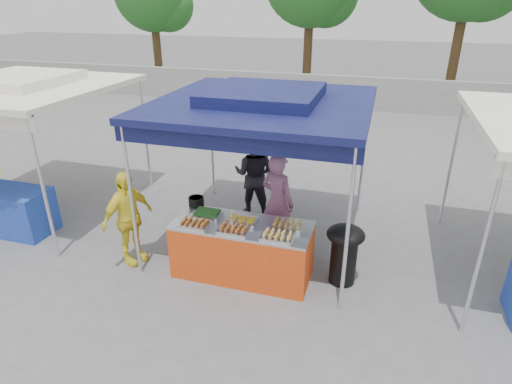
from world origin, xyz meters
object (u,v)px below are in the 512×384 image
(vendor_table, at_px, (242,249))
(wok_burner, at_px, (344,250))
(cooking_pot, at_px, (196,201))
(vendor_woman, at_px, (278,202))
(helper_man, at_px, (254,174))
(customer_person, at_px, (128,219))

(vendor_table, relative_size, wok_burner, 2.19)
(cooking_pot, height_order, vendor_woman, vendor_woman)
(vendor_table, bearing_deg, wok_burner, 9.47)
(vendor_woman, distance_m, helper_man, 1.27)
(vendor_table, height_order, customer_person, customer_person)
(cooking_pot, xyz_separation_m, helper_man, (0.46, 1.59, -0.11))
(wok_burner, xyz_separation_m, customer_person, (-3.21, -0.40, 0.22))
(wok_burner, height_order, helper_man, helper_man)
(cooking_pot, xyz_separation_m, customer_person, (-0.89, -0.53, -0.16))
(vendor_woman, relative_size, helper_man, 1.02)
(wok_burner, distance_m, helper_man, 2.55)
(vendor_table, bearing_deg, helper_man, 101.81)
(vendor_table, xyz_separation_m, helper_man, (-0.41, 1.96, 0.38))
(cooking_pot, bearing_deg, vendor_table, -23.07)
(vendor_table, relative_size, vendor_woman, 1.22)
(wok_burner, xyz_separation_m, vendor_woman, (-1.15, 0.66, 0.28))
(vendor_woman, xyz_separation_m, customer_person, (-2.06, -1.07, -0.06))
(cooking_pot, height_order, wok_burner, cooking_pot)
(cooking_pot, xyz_separation_m, vendor_woman, (1.17, 0.53, -0.10))
(vendor_table, relative_size, cooking_pot, 8.39)
(cooking_pot, distance_m, helper_man, 1.66)
(wok_burner, height_order, vendor_woman, vendor_woman)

